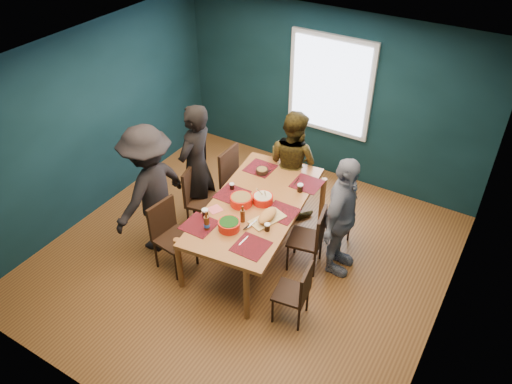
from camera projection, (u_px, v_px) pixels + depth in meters
room at (255, 164)px, 6.13m from camera, size 5.01×5.01×2.71m
dining_table at (256, 208)px, 6.40m from camera, size 1.38×2.34×0.84m
chair_left_far at (236, 177)px, 7.25m from camera, size 0.47×0.47×1.03m
chair_left_mid at (199, 194)px, 6.94m from camera, size 0.54×0.54×1.01m
chair_left_near at (169, 230)px, 6.36m from camera, size 0.49×0.49×0.96m
chair_right_far at (341, 218)px, 6.68m from camera, size 0.38×0.38×0.83m
chair_right_mid at (312, 236)px, 6.32m from camera, size 0.49×0.49×0.92m
chair_right_near at (298, 290)px, 5.65m from camera, size 0.42×0.42×0.83m
person_far_left at (196, 166)px, 6.89m from camera, size 0.47×0.69×1.85m
person_back at (293, 162)px, 7.17m from camera, size 0.91×0.77×1.62m
person_right at (341, 218)px, 6.13m from camera, size 0.46×1.00×1.68m
person_near_left at (150, 190)px, 6.46m from camera, size 0.73×1.21×1.83m
bowl_salad at (241, 200)px, 6.30m from camera, size 0.29×0.29×0.12m
bowl_dumpling at (263, 199)px, 6.33m from camera, size 0.26×0.26×0.24m
bowl_herbs at (229, 225)px, 5.92m from camera, size 0.27×0.27×0.12m
cutting_board at (267, 216)px, 6.05m from camera, size 0.37×0.58×0.12m
small_bowl at (262, 171)px, 6.88m from camera, size 0.17×0.17×0.07m
beer_bottle_a at (207, 223)px, 5.89m from camera, size 0.07×0.07×0.26m
beer_bottle_b at (243, 215)px, 6.01m from camera, size 0.06×0.06×0.23m
cola_glass_a at (205, 213)px, 6.10m from camera, size 0.08×0.08×0.12m
cola_glass_b at (267, 227)px, 5.90m from camera, size 0.07×0.07×0.10m
cola_glass_c at (300, 188)px, 6.52m from camera, size 0.08×0.08×0.11m
cola_glass_d at (232, 186)px, 6.57m from camera, size 0.06×0.06×0.09m
napkin_a at (284, 214)px, 6.18m from camera, size 0.17×0.17×0.00m
napkin_b at (215, 209)px, 6.25m from camera, size 0.21×0.21×0.00m
napkin_c at (252, 246)px, 5.71m from camera, size 0.20×0.20×0.00m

